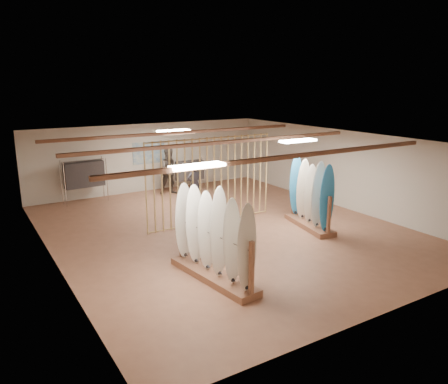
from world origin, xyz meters
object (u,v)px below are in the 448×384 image
rack_left (213,249)px  clothing_rack_a (84,174)px  rack_right (310,205)px  shopper_b (170,168)px  clothing_rack_b (190,171)px  shopper_a (195,182)px

rack_left → clothing_rack_a: rack_left is taller
rack_right → clothing_rack_a: rack_right is taller
rack_left → shopper_b: (2.54, 7.82, 0.32)m
rack_left → clothing_rack_b: 8.49m
clothing_rack_a → clothing_rack_b: (4.17, -0.51, -0.20)m
rack_left → clothing_rack_b: (3.41, 7.77, 0.14)m
rack_left → clothing_rack_a: 8.33m
shopper_b → rack_left: bearing=-98.6°
rack_left → shopper_a: rack_left is taller
clothing_rack_a → shopper_a: 4.16m
rack_left → rack_right: size_ratio=1.22×
rack_left → rack_right: 4.77m
rack_left → shopper_b: rack_left is taller
rack_left → shopper_a: (2.66, 5.93, 0.12)m
clothing_rack_b → rack_right: bearing=-78.8°
rack_right → shopper_a: bearing=124.5°
clothing_rack_b → shopper_b: size_ratio=0.64×
rack_right → rack_left: bearing=-148.1°
rack_right → clothing_rack_a: bearing=139.9°
clothing_rack_a → shopper_b: (3.31, -0.47, -0.02)m
clothing_rack_a → shopper_a: bearing=-37.9°
clothing_rack_a → shopper_a: size_ratio=0.97×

